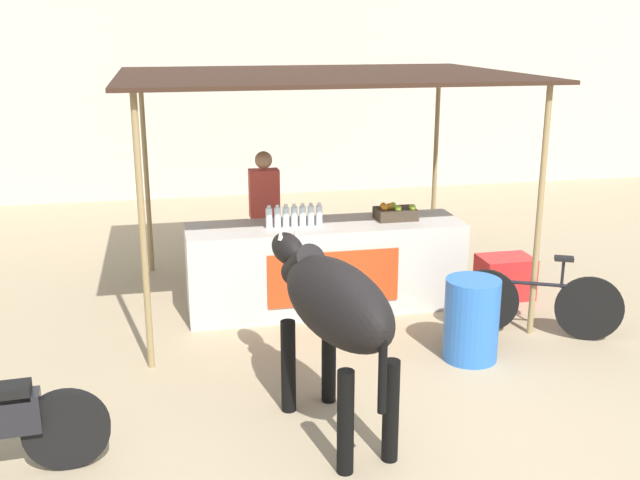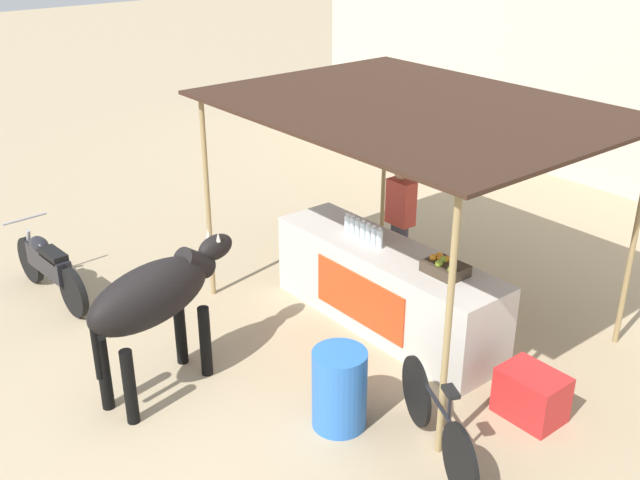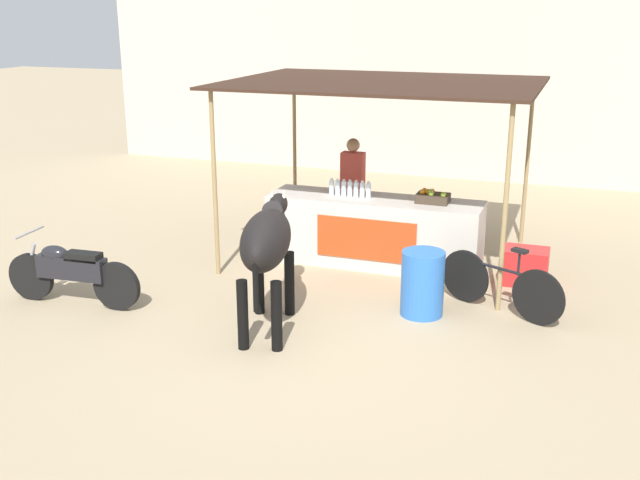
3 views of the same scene
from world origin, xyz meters
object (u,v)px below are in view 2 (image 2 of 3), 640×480
Objects in this scene: stall_counter at (386,288)px; cooler_box at (531,395)px; water_barrel at (339,389)px; fruit_crate at (445,267)px; motorcycle_parked at (49,265)px; vendor_behind_counter at (400,226)px; cow at (156,297)px; bicycle_leaning at (437,423)px.

stall_counter reaches higher than cooler_box.
stall_counter is 5.00× the size of cooler_box.
cooler_box is 0.76× the size of water_barrel.
fruit_crate is 0.73× the size of cooler_box.
stall_counter is 1.67× the size of motorcycle_parked.
vendor_behind_counter is at bearing 124.52° from water_barrel.
bicycle_leaning is at bearing 29.32° from cow.
cow reaches higher than stall_counter.
stall_counter is 1.89m from water_barrel.
cooler_box is (1.29, -0.15, -0.79)m from fruit_crate.
vendor_behind_counter is 2.10× the size of water_barrel.
stall_counter reaches higher than water_barrel.
motorcycle_parked is 1.19× the size of bicycle_leaning.
fruit_crate is 1.53m from cooler_box.
cow is (-2.60, -2.47, 0.79)m from cooler_box.
vendor_behind_counter reaches higher than cow.
cow is at bearing -150.68° from bicycle_leaning.
cooler_box is 5.80m from motorcycle_parked.
motorcycle_parked is (-4.12, -1.14, 0.04)m from water_barrel.
cow is at bearing -147.58° from water_barrel.
vendor_behind_counter reaches higher than cooler_box.
cow is at bearing 3.45° from motorcycle_parked.
cooler_box is 0.33× the size of motorcycle_parked.
stall_counter is 1.82× the size of vendor_behind_counter.
motorcycle_parked is 5.21m from bicycle_leaning.
fruit_crate is at bearing 35.58° from motorcycle_parked.
stall_counter reaches higher than bicycle_leaning.
water_barrel is at bearing 32.42° from cow.
water_barrel is at bearing -156.71° from bicycle_leaning.
vendor_behind_counter is at bearing 162.24° from cooler_box.
water_barrel is at bearing -81.44° from fruit_crate.
fruit_crate reaches higher than water_barrel.
cooler_box is at bearing 80.66° from bicycle_leaning.
motorcycle_parked is at bearing -125.89° from vendor_behind_counter.
cow is at bearing -136.54° from cooler_box.
cow is 1.22× the size of bicycle_leaning.
vendor_behind_counter is at bearing 141.61° from bicycle_leaning.
cow is 2.86m from bicycle_leaning.
stall_counter is 0.97m from fruit_crate.
fruit_crate reaches higher than bicycle_leaning.
stall_counter is 2.26m from bicycle_leaning.
fruit_crate is 4.80m from motorcycle_parked.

